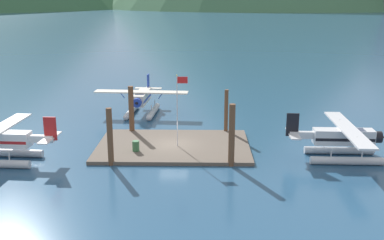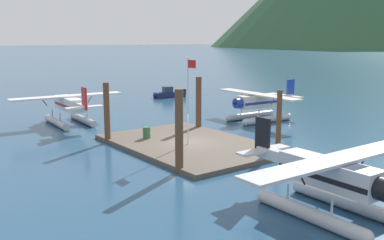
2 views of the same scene
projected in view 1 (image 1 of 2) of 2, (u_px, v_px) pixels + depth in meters
The scene contains 11 objects.
ground_plane at pixel (173, 147), 40.26m from camera, with size 1200.00×1200.00×0.00m, color navy.
dock_platform at pixel (173, 146), 40.22m from camera, with size 13.28×8.96×0.30m, color brown.
piling_near_left at pixel (110, 137), 35.56m from camera, with size 0.46×0.46×4.63m, color brown.
piling_near_right at pixel (232, 135), 35.33m from camera, with size 0.49×0.49×4.99m, color brown.
piling_far_left at pixel (131, 110), 43.75m from camera, with size 0.50×0.50×4.66m, color brown.
piling_far_right at pixel (226, 112), 43.70m from camera, with size 0.37×0.37×4.34m, color brown.
flagpole at pixel (179, 102), 38.74m from camera, with size 0.95×0.10×6.27m.
fuel_drum at pixel (136, 146), 38.36m from camera, with size 0.62×0.62×0.88m.
seaplane_white_port_aft at pixel (1, 143), 36.39m from camera, with size 7.98×10.46×3.84m.
seaplane_cream_bow_left at pixel (142, 100), 51.09m from camera, with size 10.47×7.97×3.84m.
seaplane_silver_stbd_aft at pixel (344, 141), 36.98m from camera, with size 7.98×10.43×3.84m.
Camera 1 is at (2.39, -38.12, 13.04)m, focal length 42.69 mm.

